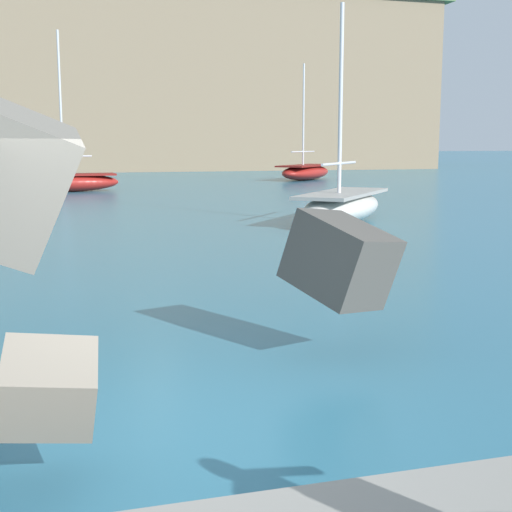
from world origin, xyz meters
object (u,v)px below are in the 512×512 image
(boat_near_right, at_px, (71,181))
(boat_mid_centre, at_px, (306,172))
(boat_far_left, at_px, (19,174))
(boat_mid_left, at_px, (343,206))
(mooring_buoy_middle, at_px, (5,210))

(boat_near_right, bearing_deg, boat_mid_centre, 26.15)
(boat_far_left, bearing_deg, boat_mid_left, -66.54)
(boat_mid_centre, bearing_deg, boat_far_left, -176.66)
(boat_mid_left, relative_size, boat_mid_centre, 0.85)
(boat_near_right, xyz_separation_m, boat_mid_left, (7.66, -17.46, -0.00))
(boat_mid_left, height_order, mooring_buoy_middle, boat_mid_left)
(boat_mid_centre, height_order, boat_far_left, boat_mid_centre)
(mooring_buoy_middle, bearing_deg, boat_mid_left, -26.28)
(boat_mid_centre, xyz_separation_m, mooring_buoy_middle, (-18.27, -20.11, -0.35))
(boat_near_right, height_order, boat_far_left, boat_near_right)
(boat_mid_left, bearing_deg, boat_far_left, 113.46)
(boat_near_right, relative_size, boat_mid_left, 1.23)
(boat_mid_left, bearing_deg, mooring_buoy_middle, 153.72)
(boat_mid_centre, bearing_deg, mooring_buoy_middle, -132.25)
(boat_far_left, relative_size, mooring_buoy_middle, 14.64)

